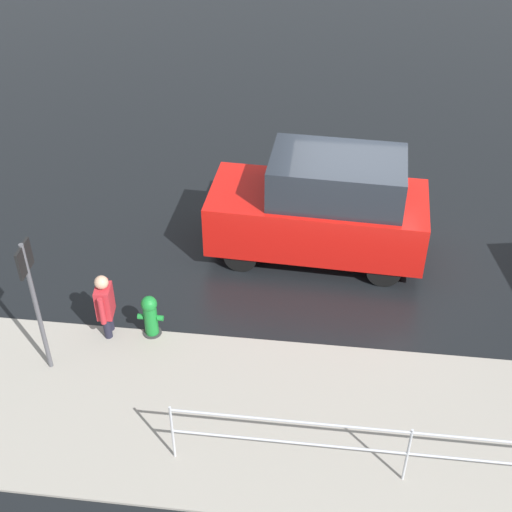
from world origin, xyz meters
TOP-DOWN VIEW (x-y plane):
  - ground_plane at (0.00, 0.00)m, footprint 60.00×60.00m
  - kerb_strip at (0.00, 4.20)m, footprint 24.00×3.20m
  - moving_hatchback at (0.63, 0.10)m, footprint 3.98×1.88m
  - fire_hydrant at (3.24, 2.66)m, footprint 0.42×0.31m
  - pedestrian at (3.94, 2.73)m, footprint 0.28×0.57m
  - sign_post at (4.64, 3.57)m, footprint 0.07×0.44m

SIDE VIEW (x-z plane):
  - ground_plane at x=0.00m, z-range 0.00..0.00m
  - kerb_strip at x=0.00m, z-range 0.00..0.04m
  - fire_hydrant at x=3.24m, z-range 0.00..0.80m
  - pedestrian at x=3.94m, z-range 0.07..1.29m
  - moving_hatchback at x=0.63m, z-range 0.00..2.06m
  - sign_post at x=4.64m, z-range 0.38..2.78m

